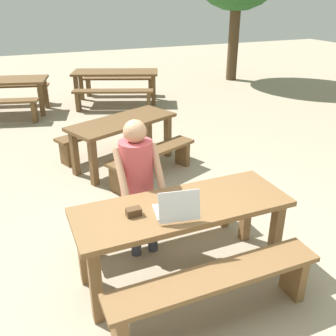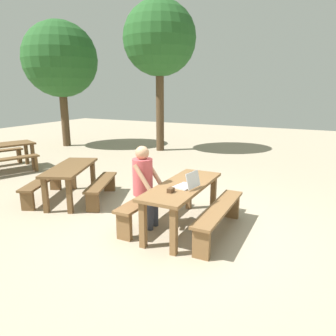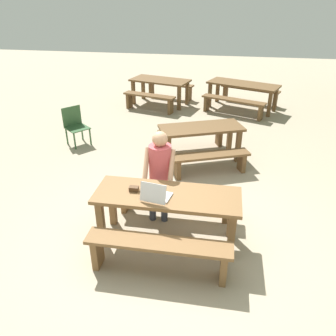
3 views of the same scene
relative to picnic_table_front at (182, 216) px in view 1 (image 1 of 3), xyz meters
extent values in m
plane|color=tan|center=(0.00, 0.00, -0.64)|extent=(30.00, 30.00, 0.00)
cube|color=brown|center=(0.00, 0.00, 0.10)|extent=(1.91, 0.69, 0.05)
cube|color=brown|center=(-0.86, -0.25, -0.28)|extent=(0.09, 0.09, 0.71)
cube|color=brown|center=(0.86, -0.25, -0.28)|extent=(0.09, 0.09, 0.71)
cube|color=brown|center=(-0.86, 0.25, -0.28)|extent=(0.09, 0.09, 0.71)
cube|color=brown|center=(0.86, 0.25, -0.28)|extent=(0.09, 0.09, 0.71)
cube|color=brown|center=(0.00, -0.62, -0.18)|extent=(1.77, 0.30, 0.05)
cube|color=brown|center=(-0.78, -0.62, -0.42)|extent=(0.08, 0.24, 0.43)
cube|color=brown|center=(0.78, -0.62, -0.42)|extent=(0.08, 0.24, 0.43)
cube|color=brown|center=(0.00, 0.62, -0.18)|extent=(1.77, 0.30, 0.05)
cube|color=brown|center=(-0.78, 0.62, -0.42)|extent=(0.08, 0.24, 0.43)
cube|color=brown|center=(0.78, 0.62, -0.42)|extent=(0.08, 0.24, 0.43)
cube|color=silver|center=(-0.11, -0.08, 0.13)|extent=(0.38, 0.31, 0.02)
cube|color=silver|center=(-0.14, -0.23, 0.26)|extent=(0.34, 0.13, 0.25)
cube|color=black|center=(-0.14, -0.22, 0.27)|extent=(0.31, 0.11, 0.22)
cube|color=#4C331E|center=(-0.45, 0.00, 0.16)|extent=(0.12, 0.08, 0.07)
cylinder|color=#333847|center=(-0.30, 0.44, -0.40)|extent=(0.10, 0.10, 0.48)
cylinder|color=#333847|center=(-0.12, 0.44, -0.40)|extent=(0.10, 0.10, 0.48)
cube|color=#333847|center=(-0.21, 0.53, -0.12)|extent=(0.28, 0.28, 0.12)
cylinder|color=#C64C51|center=(-0.21, 0.62, 0.22)|extent=(0.33, 0.33, 0.60)
cylinder|color=tan|center=(-0.40, 0.52, 0.27)|extent=(0.07, 0.32, 0.41)
cylinder|color=tan|center=(-0.03, 0.52, 0.27)|extent=(0.07, 0.32, 0.41)
sphere|color=tan|center=(-0.21, 0.62, 0.62)|extent=(0.22, 0.22, 0.22)
cube|color=brown|center=(0.23, 2.61, 0.06)|extent=(1.76, 1.23, 0.05)
cube|color=brown|center=(-0.34, 2.12, -0.30)|extent=(0.12, 0.12, 0.67)
cube|color=brown|center=(0.98, 2.66, -0.30)|extent=(0.12, 0.12, 0.67)
cube|color=brown|center=(-0.52, 2.55, -0.30)|extent=(0.12, 0.12, 0.67)
cube|color=brown|center=(0.81, 3.09, -0.30)|extent=(0.12, 0.12, 0.67)
cube|color=brown|center=(0.47, 2.02, -0.24)|extent=(1.47, 0.83, 0.05)
cube|color=brown|center=(-0.12, 1.78, -0.45)|extent=(0.16, 0.25, 0.38)
cube|color=brown|center=(1.06, 2.26, -0.45)|extent=(0.16, 0.25, 0.38)
cube|color=brown|center=(-0.01, 3.19, -0.24)|extent=(1.47, 0.83, 0.05)
cube|color=brown|center=(-0.59, 2.95, -0.45)|extent=(0.16, 0.25, 0.38)
cube|color=brown|center=(0.58, 3.43, -0.45)|extent=(0.16, 0.25, 0.38)
cube|color=brown|center=(1.13, 6.18, 0.08)|extent=(2.12, 1.44, 0.05)
cube|color=brown|center=(0.20, 6.24, -0.29)|extent=(0.12, 0.12, 0.69)
cube|color=brown|center=(1.85, 5.59, -0.29)|extent=(0.12, 0.12, 0.69)
cube|color=brown|center=(0.41, 6.76, -0.29)|extent=(0.12, 0.12, 0.69)
cube|color=brown|center=(2.06, 6.11, -0.29)|extent=(0.12, 0.12, 0.69)
cube|color=brown|center=(0.88, 5.54, -0.20)|extent=(1.77, 0.94, 0.05)
cube|color=brown|center=(0.14, 5.83, -0.43)|extent=(0.16, 0.25, 0.42)
cube|color=brown|center=(1.61, 5.25, -0.43)|extent=(0.16, 0.25, 0.42)
cube|color=brown|center=(1.38, 6.81, -0.20)|extent=(1.77, 0.94, 0.05)
cube|color=brown|center=(0.65, 7.10, -0.43)|extent=(0.16, 0.25, 0.42)
cube|color=brown|center=(2.12, 6.52, -0.43)|extent=(0.16, 0.25, 0.42)
cube|color=brown|center=(-1.29, 6.23, 0.08)|extent=(1.86, 1.23, 0.05)
cube|color=brown|center=(-0.65, 5.74, -0.29)|extent=(0.11, 0.11, 0.70)
cube|color=brown|center=(-0.48, 6.33, -0.29)|extent=(0.11, 0.11, 0.70)
cube|color=brown|center=(-0.83, 5.37, -0.42)|extent=(0.14, 0.25, 0.43)
cube|color=brown|center=(-1.10, 6.92, -0.19)|extent=(1.56, 0.69, 0.05)
cube|color=brown|center=(-0.46, 6.74, -0.42)|extent=(0.14, 0.25, 0.43)
cylinder|color=#4C3823|center=(5.06, 7.36, 0.61)|extent=(0.30, 0.30, 2.49)
camera|label=1|loc=(-1.22, -2.56, 1.80)|focal=40.29mm
camera|label=2|loc=(-4.45, -1.93, 1.62)|focal=33.63mm
camera|label=3|loc=(0.64, -3.71, 2.49)|focal=36.43mm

